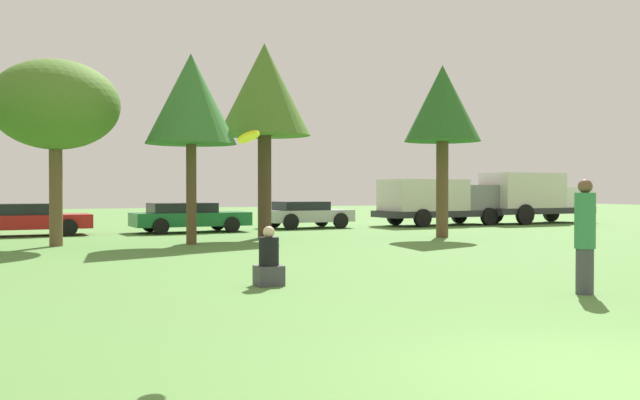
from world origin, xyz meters
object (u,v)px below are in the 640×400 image
(tree_4, at_px, (442,106))
(delivery_truck_white, at_px, (533,196))
(frisbee, at_px, (249,137))
(bystander_sitting, at_px, (269,262))
(tree_3, at_px, (264,92))
(parked_car_red, at_px, (22,219))
(parked_car_silver, at_px, (305,214))
(delivery_truck_grey, at_px, (437,200))
(parked_car_green, at_px, (189,217))
(tree_1, at_px, (55,106))
(person_catcher, at_px, (585,236))
(tree_2, at_px, (191,100))

(tree_4, relative_size, delivery_truck_white, 0.99)
(frisbee, height_order, delivery_truck_white, delivery_truck_white)
(bystander_sitting, relative_size, tree_3, 0.16)
(parked_car_red, xyz_separation_m, parked_car_silver, (11.47, 0.33, 0.01))
(tree_3, bearing_deg, delivery_truck_grey, 24.09)
(tree_4, distance_m, parked_car_green, 10.77)
(frisbee, xyz_separation_m, delivery_truck_white, (21.92, 19.86, -0.92))
(tree_4, bearing_deg, tree_1, 172.49)
(frisbee, distance_m, bystander_sitting, 4.91)
(frisbee, relative_size, parked_car_red, 0.06)
(tree_3, distance_m, parked_car_silver, 7.78)
(person_catcher, distance_m, delivery_truck_white, 24.56)
(tree_3, height_order, parked_car_red, tree_3)
(bystander_sitting, xyz_separation_m, tree_3, (4.17, 11.39, 4.69))
(tree_3, xyz_separation_m, delivery_truck_white, (15.94, 4.31, -3.74))
(tree_4, relative_size, delivery_truck_grey, 1.00)
(tree_3, height_order, parked_car_green, tree_3)
(parked_car_green, xyz_separation_m, delivery_truck_grey, (12.04, 0.33, 0.59))
(person_catcher, bearing_deg, frisbee, 0.14)
(person_catcher, xyz_separation_m, tree_2, (-3.16, 12.85, 3.52))
(frisbee, height_order, bystander_sitting, frisbee)
(tree_1, relative_size, parked_car_red, 1.20)
(parked_car_red, height_order, delivery_truck_white, delivery_truck_white)
(delivery_truck_white, bearing_deg, tree_4, -148.27)
(bystander_sitting, relative_size, tree_2, 0.18)
(person_catcher, xyz_separation_m, parked_car_red, (-7.80, 19.26, -0.32))
(tree_1, bearing_deg, parked_car_silver, 28.15)
(tree_1, distance_m, delivery_truck_white, 23.53)
(person_catcher, xyz_separation_m, parked_car_silver, (3.67, 19.59, -0.31))
(parked_car_red, bearing_deg, tree_4, -29.19)
(tree_3, bearing_deg, person_catcher, -89.47)
(person_catcher, relative_size, delivery_truck_white, 0.30)
(tree_3, relative_size, delivery_truck_white, 1.10)
(person_catcher, bearing_deg, parked_car_red, -77.67)
(bystander_sitting, distance_m, parked_car_silver, 18.32)
(tree_3, xyz_separation_m, tree_4, (5.85, -2.31, -0.45))
(parked_car_green, xyz_separation_m, parked_car_silver, (5.40, 0.76, 0.01))
(bystander_sitting, bearing_deg, delivery_truck_white, 37.99)
(bystander_sitting, height_order, tree_2, tree_2)
(tree_2, relative_size, parked_car_green, 1.29)
(tree_2, height_order, delivery_truck_grey, tree_2)
(parked_car_green, bearing_deg, delivery_truck_white, -1.65)
(bystander_sitting, bearing_deg, tree_4, 42.19)
(tree_4, xyz_separation_m, parked_car_silver, (-2.04, 7.41, -4.02))
(bystander_sitting, bearing_deg, frisbee, -113.60)
(tree_4, xyz_separation_m, parked_car_green, (-7.44, 6.65, -4.04))
(frisbee, height_order, parked_car_silver, frisbee)
(tree_4, height_order, parked_car_green, tree_4)
(tree_2, distance_m, parked_car_silver, 10.34)
(frisbee, relative_size, bystander_sitting, 0.27)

